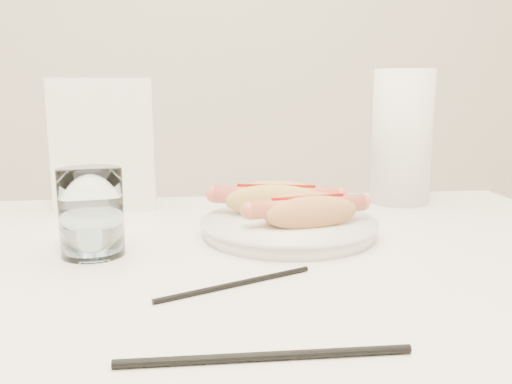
{
  "coord_description": "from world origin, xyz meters",
  "views": [
    {
      "loc": [
        -0.0,
        -0.66,
        0.97
      ],
      "look_at": [
        0.08,
        0.08,
        0.82
      ],
      "focal_mm": 38.29,
      "sensor_mm": 36.0,
      "label": 1
    }
  ],
  "objects": [
    {
      "name": "table",
      "position": [
        0.0,
        0.0,
        0.69
      ],
      "size": [
        1.2,
        0.8,
        0.75
      ],
      "color": "white",
      "rests_on": "ground"
    },
    {
      "name": "plate",
      "position": [
        0.13,
        0.1,
        0.76
      ],
      "size": [
        0.28,
        0.28,
        0.02
      ],
      "primitive_type": "cylinder",
      "rotation": [
        0.0,
        0.0,
        0.16
      ],
      "color": "silver",
      "rests_on": "table"
    },
    {
      "name": "hotdog_left",
      "position": [
        0.12,
        0.14,
        0.79
      ],
      "size": [
        0.19,
        0.1,
        0.05
      ],
      "rotation": [
        0.0,
        0.0,
        -0.2
      ],
      "color": "#D6AD55",
      "rests_on": "plate"
    },
    {
      "name": "hotdog_right",
      "position": [
        0.15,
        0.07,
        0.79
      ],
      "size": [
        0.17,
        0.09,
        0.05
      ],
      "rotation": [
        0.0,
        0.0,
        0.21
      ],
      "color": "tan",
      "rests_on": "plate"
    },
    {
      "name": "water_glass",
      "position": [
        -0.14,
        0.04,
        0.81
      ],
      "size": [
        0.08,
        0.08,
        0.11
      ],
      "primitive_type": "cylinder",
      "color": "silver",
      "rests_on": "table"
    },
    {
      "name": "chopstick_near",
      "position": [
        0.04,
        -0.1,
        0.75
      ],
      "size": [
        0.18,
        0.09,
        0.01
      ],
      "primitive_type": "cylinder",
      "rotation": [
        0.0,
        1.57,
        0.44
      ],
      "color": "black",
      "rests_on": "table"
    },
    {
      "name": "chopstick_far",
      "position": [
        0.05,
        -0.26,
        0.75
      ],
      "size": [
        0.24,
        0.01,
        0.01
      ],
      "primitive_type": "cylinder",
      "rotation": [
        0.0,
        1.57,
        -0.0
      ],
      "color": "black",
      "rests_on": "table"
    },
    {
      "name": "napkin_box",
      "position": [
        -0.16,
        0.33,
        0.86
      ],
      "size": [
        0.17,
        0.1,
        0.23
      ],
      "primitive_type": "cube",
      "rotation": [
        0.0,
        0.0,
        0.04
      ],
      "color": "white",
      "rests_on": "table"
    },
    {
      "name": "navy_napkin",
      "position": [
        0.13,
        0.28,
        0.75
      ],
      "size": [
        0.17,
        0.17,
        0.01
      ],
      "primitive_type": "cube",
      "rotation": [
        0.0,
        0.0,
        -0.11
      ],
      "color": "#111736",
      "rests_on": "table"
    },
    {
      "name": "paper_towel_roll",
      "position": [
        0.37,
        0.31,
        0.87
      ],
      "size": [
        0.13,
        0.13,
        0.24
      ],
      "primitive_type": "cylinder",
      "rotation": [
        0.0,
        0.0,
        -0.25
      ],
      "color": "white",
      "rests_on": "table"
    }
  ]
}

